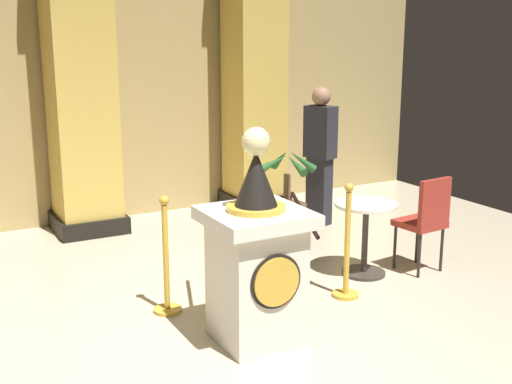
{
  "coord_description": "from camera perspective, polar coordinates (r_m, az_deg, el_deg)",
  "views": [
    {
      "loc": [
        -1.86,
        -3.84,
        2.32
      ],
      "look_at": [
        0.38,
        0.31,
        1.18
      ],
      "focal_mm": 46.52,
      "sensor_mm": 36.0,
      "label": 1
    }
  ],
  "objects": [
    {
      "name": "cafe_table",
      "position": [
        6.5,
        9.38,
        -3.15
      ],
      "size": [
        0.61,
        0.61,
        0.72
      ],
      "color": "#332D28",
      "rests_on": "ground_plane"
    },
    {
      "name": "cafe_chair_red",
      "position": [
        6.65,
        14.42,
        -2.02
      ],
      "size": [
        0.44,
        0.44,
        0.96
      ],
      "color": "black",
      "rests_on": "ground_plane"
    },
    {
      "name": "stanchion_far",
      "position": [
        5.65,
        -7.71,
        -6.85
      ],
      "size": [
        0.24,
        0.24,
        1.02
      ],
      "color": "gold",
      "rests_on": "ground_plane"
    },
    {
      "name": "back_wall",
      "position": [
        8.35,
        -15.82,
        11.6
      ],
      "size": [
        10.12,
        0.16,
        4.19
      ],
      "primitive_type": "cube",
      "color": "tan",
      "rests_on": "ground_plane"
    },
    {
      "name": "ground_plane",
      "position": [
        4.85,
        -2.29,
        -14.91
      ],
      "size": [
        10.12,
        10.12,
        0.0
      ],
      "primitive_type": "plane",
      "color": "beige"
    },
    {
      "name": "velvet_rope",
      "position": [
        5.62,
        0.27,
        -2.17
      ],
      "size": [
        1.02,
        1.01,
        0.22
      ],
      "color": "black"
    },
    {
      "name": "potted_palm_right",
      "position": [
        7.6,
        2.66,
        -1.73
      ],
      "size": [
        0.73,
        0.73,
        1.05
      ],
      "color": "#4C3828",
      "rests_on": "ground_plane"
    },
    {
      "name": "pedestal_clock",
      "position": [
        4.99,
        0.02,
        -5.95
      ],
      "size": [
        0.73,
        0.73,
        1.66
      ],
      "color": "silver",
      "rests_on": "ground_plane"
    },
    {
      "name": "bystander_guest",
      "position": [
        8.07,
        5.52,
        3.41
      ],
      "size": [
        0.32,
        0.41,
        1.68
      ],
      "color": "#26262D",
      "rests_on": "ground_plane"
    },
    {
      "name": "column_right",
      "position": [
        8.71,
        -0.16,
        11.52
      ],
      "size": [
        0.78,
        0.78,
        4.02
      ],
      "color": "black",
      "rests_on": "ground_plane"
    },
    {
      "name": "stanchion_near",
      "position": [
        5.96,
        7.81,
        -5.61
      ],
      "size": [
        0.24,
        0.24,
        1.05
      ],
      "color": "gold",
      "rests_on": "ground_plane"
    },
    {
      "name": "column_centre_rear",
      "position": [
        7.9,
        -14.99,
        10.85
      ],
      "size": [
        0.83,
        0.83,
        4.02
      ],
      "color": "black",
      "rests_on": "ground_plane"
    }
  ]
}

